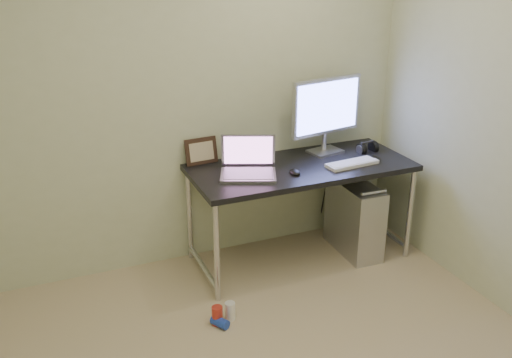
# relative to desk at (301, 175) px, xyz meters

# --- Properties ---
(wall_back) EXTENTS (3.50, 0.02, 2.50)m
(wall_back) POSITION_rel_desk_xyz_m (-0.83, 0.35, 0.58)
(wall_back) COLOR beige
(wall_back) RESTS_ON ground
(desk) EXTENTS (1.60, 0.70, 0.75)m
(desk) POSITION_rel_desk_xyz_m (0.00, 0.00, 0.00)
(desk) COLOR black
(desk) RESTS_ON ground
(tower_computer) EXTENTS (0.25, 0.54, 0.59)m
(tower_computer) POSITION_rel_desk_xyz_m (0.44, -0.07, -0.39)
(tower_computer) COLOR #BBBBC0
(tower_computer) RESTS_ON ground
(cable_a) EXTENTS (0.01, 0.16, 0.69)m
(cable_a) POSITION_rel_desk_xyz_m (0.39, 0.30, -0.27)
(cable_a) COLOR black
(cable_a) RESTS_ON ground
(cable_b) EXTENTS (0.02, 0.11, 0.71)m
(cable_b) POSITION_rel_desk_xyz_m (0.48, 0.28, -0.29)
(cable_b) COLOR black
(cable_b) RESTS_ON ground
(can_red) EXTENTS (0.09, 0.09, 0.13)m
(can_red) POSITION_rel_desk_xyz_m (-0.85, -0.56, -0.61)
(can_red) COLOR red
(can_red) RESTS_ON ground
(can_white) EXTENTS (0.08, 0.08, 0.12)m
(can_white) POSITION_rel_desk_xyz_m (-0.76, -0.54, -0.61)
(can_white) COLOR white
(can_white) RESTS_ON ground
(can_blue) EXTENTS (0.11, 0.13, 0.06)m
(can_blue) POSITION_rel_desk_xyz_m (-0.85, -0.59, -0.64)
(can_blue) COLOR blue
(can_blue) RESTS_ON ground
(laptop) EXTENTS (0.46, 0.43, 0.26)m
(laptop) POSITION_rel_desk_xyz_m (-0.41, -0.01, 0.14)
(laptop) COLOR #B2B2B9
(laptop) RESTS_ON desk
(monitor) EXTENTS (0.61, 0.22, 0.57)m
(monitor) POSITION_rel_desk_xyz_m (0.29, 0.18, 0.41)
(monitor) COLOR #B2B2B9
(monitor) RESTS_ON desk
(keyboard) EXTENTS (0.40, 0.16, 0.02)m
(keyboard) POSITION_rel_desk_xyz_m (0.34, -0.14, 0.09)
(keyboard) COLOR white
(keyboard) RESTS_ON desk
(mouse_right) EXTENTS (0.10, 0.13, 0.04)m
(mouse_right) POSITION_rel_desk_xyz_m (0.54, -0.09, 0.10)
(mouse_right) COLOR black
(mouse_right) RESTS_ON desk
(mouse_left) EXTENTS (0.09, 0.12, 0.04)m
(mouse_left) POSITION_rel_desk_xyz_m (-0.12, -0.13, 0.10)
(mouse_left) COLOR black
(mouse_left) RESTS_ON desk
(headphones) EXTENTS (0.16, 0.10, 0.10)m
(headphones) POSITION_rel_desk_xyz_m (0.60, 0.07, 0.11)
(headphones) COLOR black
(headphones) RESTS_ON desk
(picture_frame) EXTENTS (0.24, 0.09, 0.19)m
(picture_frame) POSITION_rel_desk_xyz_m (-0.65, 0.31, 0.17)
(picture_frame) COLOR black
(picture_frame) RESTS_ON desk
(webcam) EXTENTS (0.05, 0.04, 0.13)m
(webcam) POSITION_rel_desk_xyz_m (-0.36, 0.24, 0.18)
(webcam) COLOR silver
(webcam) RESTS_ON desk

